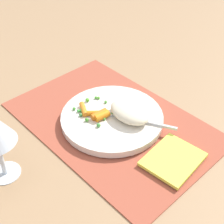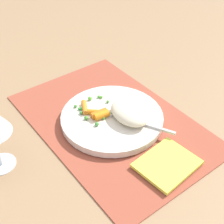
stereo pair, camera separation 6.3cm
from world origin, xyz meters
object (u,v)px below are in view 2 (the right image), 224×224
(rice_mound, at_px, (129,113))
(napkin, at_px, (167,164))
(fork, at_px, (126,119))
(plate, at_px, (112,118))
(carrot_portion, at_px, (96,112))

(rice_mound, bearing_deg, napkin, 172.58)
(rice_mound, relative_size, fork, 0.58)
(fork, xyz_separation_m, napkin, (-0.15, 0.01, -0.02))
(plate, bearing_deg, carrot_portion, 50.18)
(plate, height_order, rice_mound, rice_mound)
(rice_mound, height_order, carrot_portion, rice_mound)
(carrot_portion, bearing_deg, fork, -140.96)
(fork, bearing_deg, carrot_portion, 39.04)
(plate, bearing_deg, fork, -152.66)
(carrot_portion, xyz_separation_m, fork, (-0.06, -0.05, -0.00))
(napkin, bearing_deg, rice_mound, -7.42)
(plate, xyz_separation_m, fork, (-0.03, -0.02, 0.01))
(rice_mound, bearing_deg, carrot_portion, 42.94)
(plate, height_order, napkin, plate)
(fork, distance_m, napkin, 0.15)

